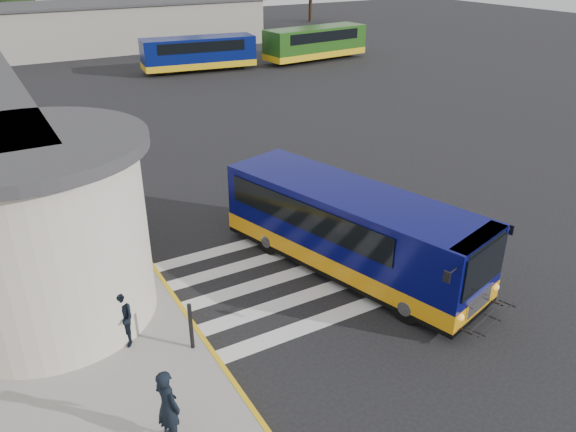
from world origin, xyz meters
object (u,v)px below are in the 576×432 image
far_bus_b (315,42)px  pedestrian_b (121,319)px  bollard (191,326)px  far_bus_a (199,52)px  pedestrian_a (168,406)px  transit_bus (351,233)px

far_bus_b → pedestrian_b: bearing=134.3°
bollard → far_bus_a: far_bus_a is taller
bollard → far_bus_b: bearing=53.0°
pedestrian_b → far_bus_b: 38.08m
far_bus_b → bollard: bearing=136.9°
pedestrian_b → far_bus_a: (14.14, 30.15, 0.54)m
bollard → far_bus_b: 37.95m
pedestrian_a → far_bus_a: bearing=-43.5°
transit_bus → pedestrian_a: (-6.98, -3.69, -0.24)m
pedestrian_a → bollard: 2.77m
transit_bus → far_bus_a: (7.13, 29.80, 0.22)m
pedestrian_a → pedestrian_b: pedestrian_a is taller
pedestrian_b → far_bus_b: far_bus_b is taller
transit_bus → pedestrian_b: transit_bus is taller
bollard → pedestrian_b: bearing=146.0°
pedestrian_a → far_bus_a: (14.11, 33.49, 0.46)m
transit_bus → pedestrian_a: bearing=-167.8°
pedestrian_a → far_bus_a: 36.35m
far_bus_a → pedestrian_b: bearing=162.3°
transit_bus → bollard: (-5.60, -1.30, -0.45)m
pedestrian_a → far_bus_b: bearing=-57.2°
transit_bus → bollard: 5.76m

